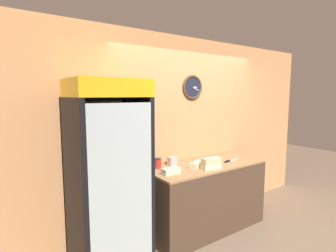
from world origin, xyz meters
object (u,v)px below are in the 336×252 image
object	(u,v)px
sandwich_flat_left	(197,164)
sandwich_flat_right	(171,171)
beverage_cooler	(106,167)
sandwich_stack_middle	(211,161)
napkin_dispenser	(172,161)
condiment_jar	(158,163)
chefs_knife	(230,161)
sandwich_stack_bottom	(211,166)

from	to	relation	value
sandwich_flat_left	sandwich_flat_right	size ratio (longest dim) A/B	1.32
beverage_cooler	sandwich_stack_middle	xyz separation A→B (m)	(1.34, -0.24, -0.08)
napkin_dispenser	condiment_jar	bearing A→B (deg)	-179.73
sandwich_flat_right	sandwich_stack_middle	bearing A→B (deg)	-12.75
chefs_knife	sandwich_stack_bottom	bearing A→B (deg)	-164.70
sandwich_stack_middle	sandwich_flat_right	bearing A→B (deg)	167.25
sandwich_stack_middle	sandwich_flat_right	xyz separation A→B (m)	(-0.55, 0.13, -0.07)
sandwich_flat_left	sandwich_flat_right	distance (m)	0.47
condiment_jar	napkin_dispenser	world-z (taller)	condiment_jar
beverage_cooler	sandwich_flat_right	xyz separation A→B (m)	(0.78, -0.11, -0.15)
beverage_cooler	sandwich_stack_middle	size ratio (longest dim) A/B	7.55
beverage_cooler	chefs_knife	xyz separation A→B (m)	(1.84, -0.10, -0.18)
sandwich_stack_bottom	sandwich_flat_right	bearing A→B (deg)	167.25
sandwich_flat_right	chefs_knife	bearing A→B (deg)	0.66
sandwich_stack_middle	chefs_knife	bearing A→B (deg)	15.30
sandwich_flat_left	napkin_dispenser	size ratio (longest dim) A/B	2.52
beverage_cooler	condiment_jar	xyz separation A→B (m)	(0.79, 0.20, -0.12)
sandwich_stack_middle	sandwich_stack_bottom	bearing A→B (deg)	0.00
beverage_cooler	sandwich_stack_bottom	size ratio (longest dim) A/B	7.47
chefs_knife	napkin_dispenser	xyz separation A→B (m)	(-0.82, 0.30, 0.05)
sandwich_flat_right	condiment_jar	size ratio (longest dim) A/B	1.72
sandwich_flat_left	sandwich_flat_right	bearing A→B (deg)	-173.97
beverage_cooler	sandwich_stack_middle	world-z (taller)	beverage_cooler
sandwich_stack_middle	chefs_knife	world-z (taller)	sandwich_stack_middle
sandwich_flat_right	condiment_jar	distance (m)	0.31
condiment_jar	beverage_cooler	bearing A→B (deg)	-165.97
beverage_cooler	sandwich_flat_left	bearing A→B (deg)	-2.78
sandwich_flat_right	chefs_knife	xyz separation A→B (m)	(1.06, 0.01, -0.03)
sandwich_stack_bottom	condiment_jar	bearing A→B (deg)	141.67
sandwich_flat_left	sandwich_stack_middle	bearing A→B (deg)	-64.46
chefs_knife	condiment_jar	world-z (taller)	condiment_jar
sandwich_stack_bottom	condiment_jar	distance (m)	0.70
condiment_jar	sandwich_stack_middle	bearing A→B (deg)	-38.33
napkin_dispenser	sandwich_stack_bottom	bearing A→B (deg)	-53.99
sandwich_stack_middle	condiment_jar	distance (m)	0.70
sandwich_stack_bottom	sandwich_stack_middle	bearing A→B (deg)	0.00
beverage_cooler	chefs_knife	bearing A→B (deg)	-3.06
sandwich_flat_right	condiment_jar	world-z (taller)	condiment_jar
beverage_cooler	chefs_knife	distance (m)	1.85
sandwich_stack_middle	sandwich_flat_left	bearing A→B (deg)	115.54
sandwich_stack_bottom	beverage_cooler	bearing A→B (deg)	169.99
sandwich_stack_bottom	sandwich_stack_middle	world-z (taller)	sandwich_stack_middle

